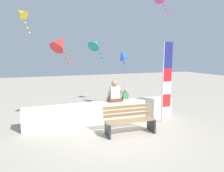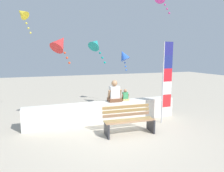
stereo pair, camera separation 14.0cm
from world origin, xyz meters
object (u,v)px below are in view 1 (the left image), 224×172
(kite_red, at_px, (60,43))
(person_adult, at_px, (114,93))
(person_child, at_px, (125,96))
(kite_teal, at_px, (95,44))
(flag_banner, at_px, (166,78))
(park_bench, at_px, (129,121))
(kite_blue, at_px, (123,56))
(kite_yellow, at_px, (21,13))

(kite_red, bearing_deg, person_adult, -16.87)
(person_child, relative_size, kite_teal, 0.43)
(kite_teal, bearing_deg, flag_banner, -30.45)
(park_bench, bearing_deg, flag_banner, 17.01)
(kite_blue, xyz_separation_m, kite_teal, (-1.71, -1.24, 0.45))
(kite_blue, bearing_deg, kite_yellow, 178.62)
(kite_blue, relative_size, kite_yellow, 1.04)
(person_adult, bearing_deg, kite_yellow, 148.99)
(park_bench, bearing_deg, person_adult, 89.91)
(park_bench, distance_m, kite_red, 3.71)
(kite_red, bearing_deg, kite_yellow, 133.89)
(person_child, relative_size, kite_yellow, 0.45)
(flag_banner, xyz_separation_m, kite_teal, (-2.32, 1.36, 1.27))
(person_child, height_order, flag_banner, flag_banner)
(kite_yellow, distance_m, kite_red, 2.21)
(kite_blue, height_order, kite_teal, kite_teal)
(person_adult, relative_size, kite_blue, 0.77)
(kite_red, bearing_deg, person_child, -13.75)
(park_bench, relative_size, kite_red, 1.46)
(person_adult, relative_size, kite_yellow, 0.80)
(person_adult, height_order, kite_red, kite_red)
(person_child, xyz_separation_m, kite_blue, (0.69, 1.81, 1.57))
(flag_banner, height_order, kite_teal, kite_teal)
(person_adult, bearing_deg, person_child, 0.06)
(person_adult, distance_m, kite_teal, 2.04)
(flag_banner, relative_size, kite_red, 2.63)
(kite_teal, relative_size, kite_yellow, 1.03)
(person_child, bearing_deg, kite_red, 166.25)
(kite_yellow, bearing_deg, person_adult, -31.01)
(person_child, xyz_separation_m, kite_teal, (-1.02, 0.57, 2.02))
(person_adult, height_order, kite_blue, kite_blue)
(flag_banner, bearing_deg, kite_teal, 149.55)
(park_bench, relative_size, kite_yellow, 1.64)
(flag_banner, xyz_separation_m, kite_blue, (-0.61, 2.60, 0.82))
(flag_banner, bearing_deg, person_adult, 155.62)
(park_bench, relative_size, kite_teal, 1.59)
(park_bench, relative_size, person_child, 3.68)
(kite_yellow, bearing_deg, kite_blue, -1.38)
(flag_banner, relative_size, kite_yellow, 2.95)
(park_bench, xyz_separation_m, kite_yellow, (-3.18, 3.24, 3.75))
(flag_banner, height_order, kite_red, kite_red)
(kite_blue, height_order, kite_red, kite_red)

